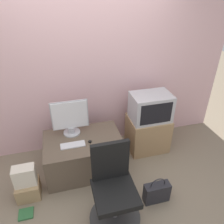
{
  "coord_description": "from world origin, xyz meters",
  "views": [
    {
      "loc": [
        -0.43,
        -1.65,
        2.37
      ],
      "look_at": [
        0.25,
        0.91,
        0.77
      ],
      "focal_mm": 35.0,
      "sensor_mm": 36.0,
      "label": 1
    }
  ],
  "objects_px": {
    "mouse": "(90,141)",
    "book": "(26,214)",
    "keyboard": "(73,145)",
    "office_chair": "(114,192)",
    "main_monitor": "(70,118)",
    "crt_tv": "(151,107)",
    "handbag": "(157,192)",
    "cardboard_box_lower": "(29,189)"
  },
  "relations": [
    {
      "from": "mouse",
      "to": "book",
      "type": "height_order",
      "value": "mouse"
    },
    {
      "from": "mouse",
      "to": "book",
      "type": "distance_m",
      "value": 1.14
    },
    {
      "from": "mouse",
      "to": "keyboard",
      "type": "bearing_deg",
      "value": -178.88
    },
    {
      "from": "office_chair",
      "to": "main_monitor",
      "type": "bearing_deg",
      "value": 108.24
    },
    {
      "from": "keyboard",
      "to": "book",
      "type": "bearing_deg",
      "value": -143.23
    },
    {
      "from": "main_monitor",
      "to": "book",
      "type": "bearing_deg",
      "value": -131.07
    },
    {
      "from": "keyboard",
      "to": "crt_tv",
      "type": "distance_m",
      "value": 1.25
    },
    {
      "from": "crt_tv",
      "to": "book",
      "type": "relative_size",
      "value": 3.45
    },
    {
      "from": "crt_tv",
      "to": "handbag",
      "type": "height_order",
      "value": "crt_tv"
    },
    {
      "from": "mouse",
      "to": "cardboard_box_lower",
      "type": "bearing_deg",
      "value": -165.54
    },
    {
      "from": "keyboard",
      "to": "office_chair",
      "type": "relative_size",
      "value": 0.34
    },
    {
      "from": "keyboard",
      "to": "handbag",
      "type": "height_order",
      "value": "keyboard"
    },
    {
      "from": "handbag",
      "to": "crt_tv",
      "type": "bearing_deg",
      "value": 73.82
    },
    {
      "from": "main_monitor",
      "to": "office_chair",
      "type": "bearing_deg",
      "value": -71.76
    },
    {
      "from": "cardboard_box_lower",
      "to": "book",
      "type": "bearing_deg",
      "value": -96.43
    },
    {
      "from": "cardboard_box_lower",
      "to": "book",
      "type": "xyz_separation_m",
      "value": [
        -0.03,
        -0.27,
        -0.1
      ]
    },
    {
      "from": "cardboard_box_lower",
      "to": "handbag",
      "type": "relative_size",
      "value": 0.75
    },
    {
      "from": "main_monitor",
      "to": "cardboard_box_lower",
      "type": "bearing_deg",
      "value": -142.2
    },
    {
      "from": "handbag",
      "to": "book",
      "type": "height_order",
      "value": "handbag"
    },
    {
      "from": "office_chair",
      "to": "cardboard_box_lower",
      "type": "distance_m",
      "value": 1.14
    },
    {
      "from": "office_chair",
      "to": "handbag",
      "type": "relative_size",
      "value": 2.54
    },
    {
      "from": "keyboard",
      "to": "book",
      "type": "distance_m",
      "value": 0.96
    },
    {
      "from": "office_chair",
      "to": "book",
      "type": "relative_size",
      "value": 5.69
    },
    {
      "from": "keyboard",
      "to": "office_chair",
      "type": "height_order",
      "value": "office_chair"
    },
    {
      "from": "keyboard",
      "to": "main_monitor",
      "type": "bearing_deg",
      "value": 86.46
    },
    {
      "from": "mouse",
      "to": "handbag",
      "type": "xyz_separation_m",
      "value": [
        0.69,
        -0.7,
        -0.4
      ]
    },
    {
      "from": "main_monitor",
      "to": "cardboard_box_lower",
      "type": "height_order",
      "value": "main_monitor"
    },
    {
      "from": "handbag",
      "to": "book",
      "type": "bearing_deg",
      "value": 172.49
    },
    {
      "from": "crt_tv",
      "to": "cardboard_box_lower",
      "type": "xyz_separation_m",
      "value": [
        -1.82,
        -0.49,
        -0.66
      ]
    },
    {
      "from": "mouse",
      "to": "book",
      "type": "bearing_deg",
      "value": -150.79
    },
    {
      "from": "office_chair",
      "to": "book",
      "type": "distance_m",
      "value": 1.1
    },
    {
      "from": "crt_tv",
      "to": "handbag",
      "type": "xyz_separation_m",
      "value": [
        -0.28,
        -0.97,
        -0.63
      ]
    },
    {
      "from": "main_monitor",
      "to": "book",
      "type": "height_order",
      "value": "main_monitor"
    },
    {
      "from": "crt_tv",
      "to": "handbag",
      "type": "distance_m",
      "value": 1.19
    },
    {
      "from": "office_chair",
      "to": "cardboard_box_lower",
      "type": "bearing_deg",
      "value": 151.62
    },
    {
      "from": "cardboard_box_lower",
      "to": "handbag",
      "type": "distance_m",
      "value": 1.61
    },
    {
      "from": "mouse",
      "to": "handbag",
      "type": "height_order",
      "value": "mouse"
    },
    {
      "from": "cardboard_box_lower",
      "to": "book",
      "type": "height_order",
      "value": "cardboard_box_lower"
    },
    {
      "from": "crt_tv",
      "to": "handbag",
      "type": "relative_size",
      "value": 1.54
    },
    {
      "from": "main_monitor",
      "to": "keyboard",
      "type": "bearing_deg",
      "value": -93.54
    },
    {
      "from": "main_monitor",
      "to": "keyboard",
      "type": "relative_size",
      "value": 1.59
    },
    {
      "from": "main_monitor",
      "to": "handbag",
      "type": "xyz_separation_m",
      "value": [
        0.9,
        -0.97,
        -0.63
      ]
    }
  ]
}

